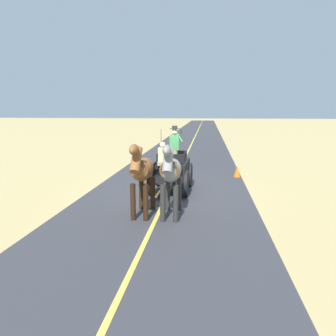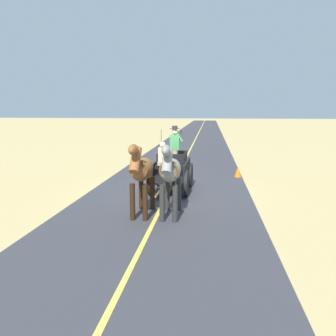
{
  "view_description": "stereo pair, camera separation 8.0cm",
  "coord_description": "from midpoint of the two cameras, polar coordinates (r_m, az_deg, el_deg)",
  "views": [
    {
      "loc": [
        -1.42,
        12.31,
        3.1
      ],
      "look_at": [
        -0.09,
        1.15,
        1.1
      ],
      "focal_mm": 35.54,
      "sensor_mm": 36.0,
      "label": 1
    },
    {
      "loc": [
        -1.5,
        12.3,
        3.1
      ],
      "look_at": [
        -0.09,
        1.15,
        1.1
      ],
      "focal_mm": 35.54,
      "sensor_mm": 36.0,
      "label": 2
    }
  ],
  "objects": [
    {
      "name": "ground_plane",
      "position": [
        12.77,
        0.04,
        -3.96
      ],
      "size": [
        200.0,
        200.0,
        0.0
      ],
      "primitive_type": "plane",
      "color": "tan"
    },
    {
      "name": "traffic_cone",
      "position": [
        15.68,
        11.62,
        -0.59
      ],
      "size": [
        0.32,
        0.32,
        0.5
      ],
      "primitive_type": "cone",
      "color": "orange",
      "rests_on": "ground"
    },
    {
      "name": "horse_off_side",
      "position": [
        9.61,
        -4.68,
        -0.58
      ],
      "size": [
        0.59,
        2.13,
        2.21
      ],
      "color": "brown",
      "rests_on": "ground"
    },
    {
      "name": "road_surface",
      "position": [
        12.77,
        0.04,
        -3.94
      ],
      "size": [
        6.02,
        160.0,
        0.01
      ],
      "primitive_type": "cube",
      "color": "#38383D",
      "rests_on": "ground"
    },
    {
      "name": "horse_near_side",
      "position": [
        9.46,
        0.27,
        -0.73
      ],
      "size": [
        0.56,
        2.13,
        2.21
      ],
      "color": "gray",
      "rests_on": "ground"
    },
    {
      "name": "horse_drawn_carriage",
      "position": [
        12.56,
        0.42,
        -0.39
      ],
      "size": [
        1.49,
        4.51,
        2.5
      ],
      "color": "black",
      "rests_on": "ground"
    },
    {
      "name": "road_centre_stripe",
      "position": [
        12.77,
        0.04,
        -3.92
      ],
      "size": [
        0.12,
        160.0,
        0.0
      ],
      "primitive_type": "cube",
      "color": "#DBCC4C",
      "rests_on": "road_surface"
    }
  ]
}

